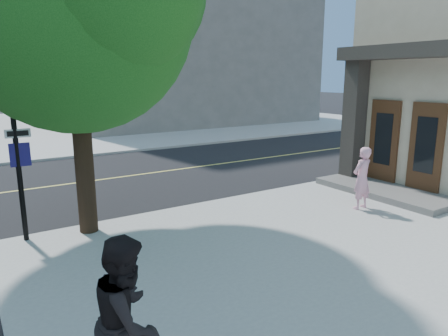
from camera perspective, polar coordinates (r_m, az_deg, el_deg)
ground at (r=10.24m, az=-24.37°, el=-8.79°), size 140.00×140.00×0.00m
road_ew at (r=14.52m, az=-27.11°, el=-2.90°), size 140.00×9.00×0.01m
sidewalk_ne at (r=34.50m, az=-7.46°, el=6.69°), size 29.00×25.00×0.12m
filler_ne at (r=35.18m, az=-7.39°, el=18.32°), size 18.00×16.00×14.00m
man_on_phone at (r=11.31m, az=18.52°, el=-1.34°), size 0.63×0.44×1.64m
pedestrian at (r=4.68m, az=-13.12°, el=-19.81°), size 1.09×1.15×1.86m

